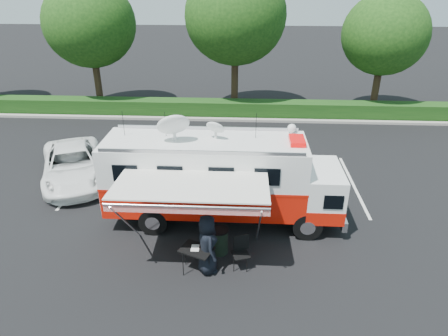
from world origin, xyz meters
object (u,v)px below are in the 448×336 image
(command_truck, at_px, (221,178))
(folding_table, at_px, (197,250))
(trash_bin, at_px, (220,241))
(white_suv, at_px, (76,180))

(command_truck, xyz_separation_m, folding_table, (-0.57, -2.87, -0.96))
(trash_bin, bearing_deg, command_truck, 91.93)
(folding_table, distance_m, trash_bin, 1.19)
(white_suv, height_order, trash_bin, trash_bin)
(white_suv, relative_size, trash_bin, 6.07)
(command_truck, xyz_separation_m, white_suv, (-6.69, 2.82, -1.73))
(command_truck, relative_size, white_suv, 1.58)
(white_suv, distance_m, trash_bin, 8.26)
(white_suv, bearing_deg, folding_table, -66.34)
(white_suv, xyz_separation_m, trash_bin, (6.75, -4.74, 0.44))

